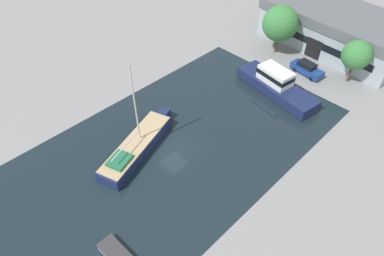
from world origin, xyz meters
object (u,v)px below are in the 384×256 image
quay_tree_by_water (357,55)px  parked_car (307,69)px  warehouse_building (336,28)px  quay_tree_near_building (280,24)px  motor_cruiser (276,85)px  sailboat_moored (137,146)px

quay_tree_by_water → parked_car: quay_tree_by_water is taller
warehouse_building → quay_tree_by_water: 9.47m
quay_tree_by_water → parked_car: bearing=-152.6°
quay_tree_near_building → parked_car: size_ratio=1.50×
quay_tree_by_water → motor_cruiser: quay_tree_by_water is taller
quay_tree_near_building → quay_tree_by_water: size_ratio=1.20×
warehouse_building → motor_cruiser: (0.81, -16.08, -1.65)m
quay_tree_near_building → sailboat_moored: 27.62m
quay_tree_near_building → motor_cruiser: size_ratio=0.60×
quay_tree_near_building → quay_tree_by_water: quay_tree_near_building is taller
warehouse_building → quay_tree_near_building: size_ratio=3.10×
motor_cruiser → quay_tree_near_building: bearing=43.8°
quay_tree_near_building → motor_cruiser: 10.70m
parked_car → motor_cruiser: bearing=1.9°
parked_car → quay_tree_near_building: bearing=-98.7°
quay_tree_near_building → sailboat_moored: bearing=-87.1°
quay_tree_near_building → motor_cruiser: (5.82, -8.33, -3.37)m
quay_tree_by_water → sailboat_moored: sailboat_moored is taller
sailboat_moored → motor_cruiser: sailboat_moored is taller
warehouse_building → quay_tree_near_building: (-5.01, -7.75, 1.72)m
quay_tree_near_building → parked_car: quay_tree_near_building is taller
quay_tree_by_water → sailboat_moored: size_ratio=0.50×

